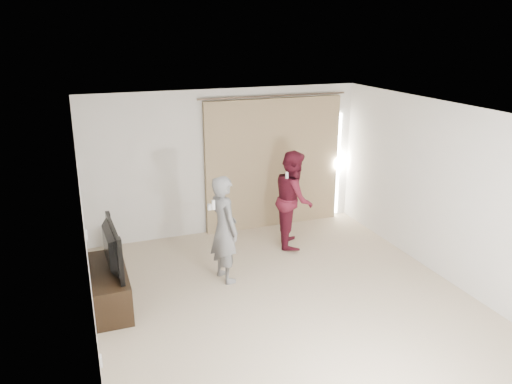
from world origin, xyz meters
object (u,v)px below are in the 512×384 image
(tv_console, at_px, (110,287))
(tv, at_px, (106,248))
(person_woman, at_px, (294,199))
(person_man, at_px, (224,229))

(tv_console, distance_m, tv, 0.57)
(tv, relative_size, person_woman, 0.66)
(person_woman, bearing_deg, tv, -162.93)
(tv, height_order, person_woman, person_woman)
(tv_console, height_order, person_man, person_man)
(tv_console, bearing_deg, person_woman, 17.07)
(tv, bearing_deg, person_man, -87.83)
(tv_console, height_order, person_woman, person_woman)
(tv_console, relative_size, person_man, 0.83)
(tv, distance_m, person_woman, 3.29)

